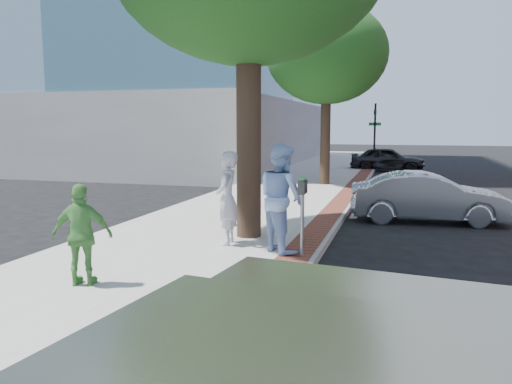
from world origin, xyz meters
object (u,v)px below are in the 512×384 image
at_px(person_gray, 227,198).
at_px(sedan_silver, 428,197).
at_px(parking_meter, 302,199).
at_px(person_officer, 281,198).
at_px(bg_car, 387,159).
at_px(person_green, 82,235).

xyz_separation_m(person_gray, sedan_silver, (4.00, 4.36, -0.43)).
bearing_deg(parking_meter, person_gray, 162.49).
bearing_deg(person_officer, bg_car, -49.50).
xyz_separation_m(person_officer, sedan_silver, (2.83, 4.61, -0.51)).
relative_size(person_officer, person_green, 1.33).
bearing_deg(bg_car, parking_meter, 178.20).
xyz_separation_m(parking_meter, person_officer, (-0.45, 0.27, -0.04)).
bearing_deg(person_gray, person_officer, 68.08).
bearing_deg(parking_meter, person_green, -137.85).
height_order(parking_meter, bg_car, parking_meter).
relative_size(parking_meter, person_green, 0.97).
relative_size(parking_meter, person_gray, 0.79).
bearing_deg(person_green, sedan_silver, -139.63).
xyz_separation_m(sedan_silver, bg_car, (-1.48, 14.89, 0.03)).
distance_m(person_gray, person_officer, 1.20).
distance_m(parking_meter, sedan_silver, 5.45).
xyz_separation_m(person_officer, bg_car, (1.35, 19.50, -0.49)).
height_order(person_gray, person_officer, person_officer).
xyz_separation_m(person_green, sedan_silver, (5.18, 7.41, -0.26)).
distance_m(parking_meter, person_green, 3.79).
height_order(parking_meter, sedan_silver, parking_meter).
bearing_deg(sedan_silver, person_gray, 132.61).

